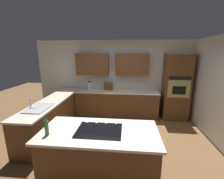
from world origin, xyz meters
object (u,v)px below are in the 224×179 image
wall_oven (176,87)px  sink_unit (39,108)px  oil_bottle (47,127)px  cooktop (99,130)px  blender (90,86)px  spice_rack (108,86)px

wall_oven → sink_unit: 4.12m
sink_unit → oil_bottle: size_ratio=2.15×
cooktop → blender: size_ratio=2.43×
wall_oven → spice_rack: wall_oven is taller
wall_oven → blender: bearing=-0.2°
cooktop → spice_rack: 2.84m
cooktop → oil_bottle: (0.81, 0.22, 0.13)m
oil_bottle → wall_oven: bearing=-134.0°
spice_rack → oil_bottle: 3.11m
wall_oven → cooktop: bearing=53.1°
blender → spice_rack: size_ratio=1.04×
wall_oven → sink_unit: (3.68, 1.85, -0.15)m
spice_rack → oil_bottle: size_ratio=0.93×
sink_unit → cooktop: bearing=151.1°
spice_rack → cooktop: bearing=93.9°
cooktop → blender: blender is taller
cooktop → wall_oven: bearing=-126.9°
sink_unit → spice_rack: bearing=-126.4°
blender → spice_rack: (-0.65, -0.08, 0.01)m
sink_unit → wall_oven: bearing=-153.3°
cooktop → oil_bottle: oil_bottle is taller
spice_rack → oil_bottle: oil_bottle is taller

